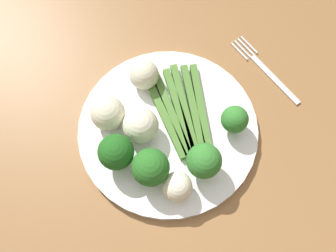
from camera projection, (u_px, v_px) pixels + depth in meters
ground_plane at (155, 214)px, 1.27m from camera, size 6.00×6.00×0.02m
dining_table at (145, 162)px, 0.68m from camera, size 1.37×0.96×0.72m
plate at (168, 129)px, 0.60m from camera, size 0.30×0.30×0.01m
asparagus_bundle at (182, 110)px, 0.60m from camera, size 0.14×0.17×0.01m
broccoli_back at (235, 120)px, 0.56m from camera, size 0.04×0.04×0.05m
broccoli_near_center at (117, 153)px, 0.53m from camera, size 0.05×0.05×0.07m
broccoli_left at (204, 161)px, 0.53m from camera, size 0.05×0.05×0.07m
broccoli_front_left at (151, 168)px, 0.53m from camera, size 0.06×0.06×0.07m
cauliflower_mid at (141, 125)px, 0.56m from camera, size 0.06×0.06×0.06m
cauliflower_right at (108, 113)px, 0.57m from camera, size 0.06×0.06×0.06m
cauliflower_front at (144, 75)px, 0.60m from camera, size 0.05×0.05×0.05m
cauliflower_back_right at (177, 187)px, 0.53m from camera, size 0.05×0.05×0.05m
fork at (265, 70)px, 0.65m from camera, size 0.03×0.17×0.00m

